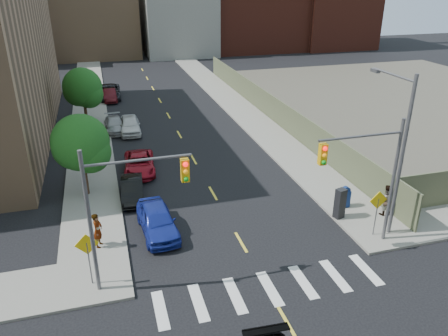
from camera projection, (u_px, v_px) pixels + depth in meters
sidewalk_nw at (89, 97)px, 51.13m from camera, size 3.50×73.00×0.15m
sidewalk_ne at (217, 88)px, 55.04m from camera, size 3.50×73.00×0.15m
fence_north at (271, 107)px, 43.19m from camera, size 0.12×44.00×2.50m
gravel_lot at (413, 100)px, 50.09m from camera, size 36.00×42.00×0.06m
bg_bldg_midwest at (94, 10)px, 75.27m from camera, size 14.00×16.00×15.00m
bg_bldg_center at (176, 24)px, 78.07m from camera, size 12.00×16.00×10.00m
bg_bldg_east at (247, 4)px, 82.13m from camera, size 18.00×18.00×16.00m
signal_nw at (124, 200)px, 18.63m from camera, size 4.59×0.30×7.00m
signal_ne at (370, 168)px, 21.65m from camera, size 4.59×0.30×7.00m
streetlight_ne at (399, 145)px, 22.71m from camera, size 0.25×3.70×9.00m
warn_sign_nw at (88, 250)px, 19.64m from camera, size 1.06×0.06×2.83m
warn_sign_ne at (378, 205)px, 23.43m from camera, size 1.06×0.06×2.83m
warn_sign_midwest at (87, 146)px, 31.48m from camera, size 1.06×0.06×2.83m
tree_west_near at (81, 146)px, 27.35m from camera, size 3.66×3.64×5.52m
tree_west_far at (83, 90)px, 40.50m from camera, size 3.66×3.64×5.52m
parked_car_blue at (157, 220)px, 24.32m from camera, size 2.16×4.74×1.58m
parked_car_black at (132, 189)px, 28.12m from camera, size 1.65×4.02×1.30m
parked_car_red at (139, 164)px, 31.88m from camera, size 2.53×4.85×1.30m
parked_car_silver at (115, 125)px, 40.15m from camera, size 1.97×4.38×1.25m
parked_car_white at (130, 125)px, 39.66m from camera, size 1.94×4.54×1.53m
parked_car_maroon at (109, 95)px, 49.60m from camera, size 1.58×4.15×1.35m
parked_car_grey at (109, 92)px, 50.57m from camera, size 2.74×5.64×1.55m
mailbox at (345, 197)px, 26.82m from camera, size 0.59×0.47×1.37m
payphone at (340, 203)px, 25.51m from camera, size 0.65×0.58×1.85m
pedestrian_west at (98, 230)px, 22.79m from camera, size 0.68×0.82×1.93m
pedestrian_east at (386, 200)px, 25.82m from camera, size 1.09×0.94×1.92m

